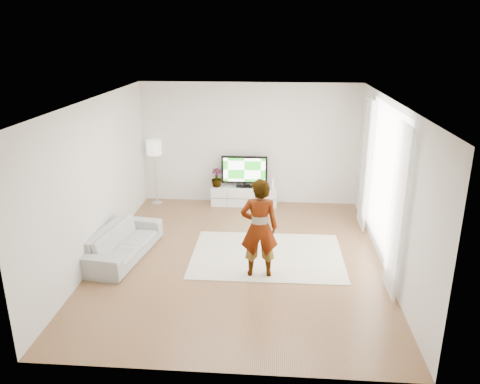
# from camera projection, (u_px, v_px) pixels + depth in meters

# --- Properties ---
(floor) EXTENTS (6.00, 6.00, 0.00)m
(floor) POSITION_uv_depth(u_px,v_px,m) (239.00, 258.00, 8.39)
(floor) COLOR #956343
(floor) RESTS_ON ground
(ceiling) EXTENTS (6.00, 6.00, 0.00)m
(ceiling) POSITION_uv_depth(u_px,v_px,m) (239.00, 101.00, 7.49)
(ceiling) COLOR white
(ceiling) RESTS_ON wall_back
(wall_left) EXTENTS (0.02, 6.00, 2.80)m
(wall_left) POSITION_uv_depth(u_px,v_px,m) (96.00, 181.00, 8.12)
(wall_left) COLOR silver
(wall_left) RESTS_ON floor
(wall_right) EXTENTS (0.02, 6.00, 2.80)m
(wall_right) POSITION_uv_depth(u_px,v_px,m) (389.00, 188.00, 7.76)
(wall_right) COLOR silver
(wall_right) RESTS_ON floor
(wall_back) EXTENTS (5.00, 0.02, 2.80)m
(wall_back) POSITION_uv_depth(u_px,v_px,m) (249.00, 144.00, 10.77)
(wall_back) COLOR silver
(wall_back) RESTS_ON floor
(wall_front) EXTENTS (5.00, 0.02, 2.80)m
(wall_front) POSITION_uv_depth(u_px,v_px,m) (218.00, 268.00, 5.11)
(wall_front) COLOR silver
(wall_front) RESTS_ON floor
(window) EXTENTS (0.01, 2.60, 2.50)m
(window) POSITION_uv_depth(u_px,v_px,m) (384.00, 179.00, 8.03)
(window) COLOR white
(window) RESTS_ON wall_right
(curtain_near) EXTENTS (0.04, 0.70, 2.60)m
(curtain_near) POSITION_uv_depth(u_px,v_px,m) (397.00, 212.00, 6.84)
(curtain_near) COLOR white
(curtain_near) RESTS_ON floor
(curtain_far) EXTENTS (0.04, 0.70, 2.60)m
(curtain_far) POSITION_uv_depth(u_px,v_px,m) (366.00, 165.00, 9.29)
(curtain_far) COLOR white
(curtain_far) RESTS_ON floor
(media_console) EXTENTS (1.52, 0.43, 0.43)m
(media_console) POSITION_uv_depth(u_px,v_px,m) (244.00, 196.00, 10.94)
(media_console) COLOR white
(media_console) RESTS_ON floor
(television) EXTENTS (1.06, 0.21, 0.74)m
(television) POSITION_uv_depth(u_px,v_px,m) (244.00, 170.00, 10.77)
(television) COLOR black
(television) RESTS_ON media_console
(game_console) EXTENTS (0.06, 0.17, 0.23)m
(game_console) POSITION_uv_depth(u_px,v_px,m) (273.00, 183.00, 10.78)
(game_console) COLOR white
(game_console) RESTS_ON media_console
(potted_plant) EXTENTS (0.29, 0.29, 0.43)m
(potted_plant) POSITION_uv_depth(u_px,v_px,m) (217.00, 178.00, 10.85)
(potted_plant) COLOR #3F7238
(potted_plant) RESTS_ON media_console
(rug) EXTENTS (2.73, 1.97, 0.01)m
(rug) POSITION_uv_depth(u_px,v_px,m) (267.00, 255.00, 8.48)
(rug) COLOR beige
(rug) RESTS_ON floor
(player) EXTENTS (0.64, 0.44, 1.67)m
(player) POSITION_uv_depth(u_px,v_px,m) (259.00, 228.00, 7.54)
(player) COLOR #334772
(player) RESTS_ON rug
(sofa) EXTENTS (1.01, 2.00, 0.56)m
(sofa) POSITION_uv_depth(u_px,v_px,m) (123.00, 242.00, 8.37)
(sofa) COLOR #ADADA8
(sofa) RESTS_ON floor
(floor_lamp) EXTENTS (0.34, 0.34, 1.51)m
(floor_lamp) POSITION_uv_depth(u_px,v_px,m) (154.00, 150.00, 10.68)
(floor_lamp) COLOR silver
(floor_lamp) RESTS_ON floor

